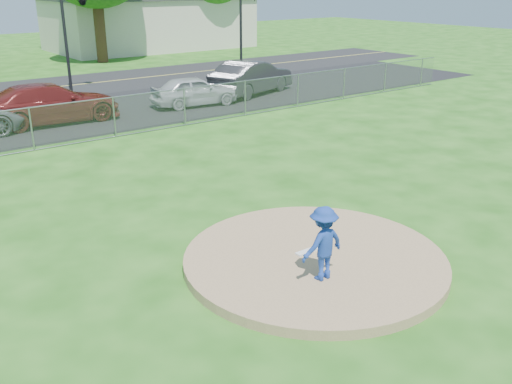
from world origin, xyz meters
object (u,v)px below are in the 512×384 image
parked_car_darkred (50,103)px  parked_car_charcoal (251,77)px  traffic_signal_right (244,17)px  pitcher (323,243)px  parked_car_pearl (194,91)px  commercial_building (150,22)px

parked_car_darkred → parked_car_charcoal: (10.32, 0.14, 0.05)m
parked_car_darkred → traffic_signal_right: bearing=-65.1°
parked_car_darkred → parked_car_charcoal: bearing=-88.1°
parked_car_darkred → parked_car_charcoal: size_ratio=1.07×
pitcher → parked_car_pearl: pitcher is taller
commercial_building → traffic_signal_right: size_ratio=2.93×
pitcher → parked_car_pearl: size_ratio=0.36×
commercial_building → parked_car_pearl: bearing=-112.9°
commercial_building → parked_car_charcoal: commercial_building is taller
parked_car_pearl → traffic_signal_right: bearing=-41.5°
parked_car_pearl → parked_car_charcoal: 3.94m
parked_car_charcoal → parked_car_pearl: bearing=82.3°
parked_car_pearl → parked_car_charcoal: size_ratio=0.78×
parked_car_darkred → commercial_building: bearing=-34.7°
pitcher → parked_car_darkred: size_ratio=0.26×
traffic_signal_right → pitcher: 27.26m
commercial_building → pitcher: 42.18m
commercial_building → parked_car_charcoal: 22.95m
traffic_signal_right → commercial_building: bearing=83.7°
parked_car_pearl → parked_car_charcoal: parked_car_charcoal is taller
commercial_building → parked_car_darkred: (-16.12, -22.31, -1.34)m
commercial_building → pitcher: (-16.54, -38.78, -1.23)m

